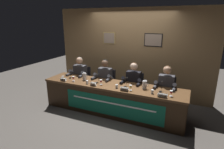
# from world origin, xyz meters

# --- Properties ---
(ground_plane) EXTENTS (12.00, 12.00, 0.00)m
(ground_plane) POSITION_xyz_m (0.00, 0.00, 0.00)
(ground_plane) COLOR #4C4742
(wall_back_panelled) EXTENTS (4.77, 0.14, 2.60)m
(wall_back_panelled) POSITION_xyz_m (0.00, 1.35, 1.30)
(wall_back_panelled) COLOR #937047
(wall_back_panelled) RESTS_ON ground_plane
(conference_table) EXTENTS (3.57, 0.77, 0.74)m
(conference_table) POSITION_xyz_m (0.00, -0.11, 0.51)
(conference_table) COLOR brown
(conference_table) RESTS_ON ground_plane
(chair_far_left) EXTENTS (0.44, 0.44, 0.91)m
(chair_far_left) POSITION_xyz_m (-1.23, 0.57, 0.44)
(chair_far_left) COLOR black
(chair_far_left) RESTS_ON ground_plane
(panelist_far_left) EXTENTS (0.51, 0.48, 1.24)m
(panelist_far_left) POSITION_xyz_m (-1.23, 0.37, 0.72)
(panelist_far_left) COLOR black
(panelist_far_left) RESTS_ON ground_plane
(nameplate_far_left) EXTENTS (0.17, 0.06, 0.08)m
(nameplate_far_left) POSITION_xyz_m (-1.26, -0.29, 0.78)
(nameplate_far_left) COLOR white
(nameplate_far_left) RESTS_ON conference_table
(juice_glass_far_left) EXTENTS (0.06, 0.06, 0.12)m
(juice_glass_far_left) POSITION_xyz_m (-1.01, -0.18, 0.83)
(juice_glass_far_left) COLOR white
(juice_glass_far_left) RESTS_ON conference_table
(water_cup_far_left) EXTENTS (0.06, 0.06, 0.08)m
(water_cup_far_left) POSITION_xyz_m (-1.36, -0.17, 0.78)
(water_cup_far_left) COLOR silver
(water_cup_far_left) RESTS_ON conference_table
(microphone_far_left) EXTENTS (0.06, 0.17, 0.22)m
(microphone_far_left) POSITION_xyz_m (-1.24, 0.02, 0.82)
(microphone_far_left) COLOR black
(microphone_far_left) RESTS_ON conference_table
(chair_center_left) EXTENTS (0.44, 0.44, 0.91)m
(chair_center_left) POSITION_xyz_m (-0.41, 0.57, 0.44)
(chair_center_left) COLOR black
(chair_center_left) RESTS_ON ground_plane
(panelist_center_left) EXTENTS (0.51, 0.48, 1.24)m
(panelist_center_left) POSITION_xyz_m (-0.41, 0.37, 0.72)
(panelist_center_left) COLOR black
(panelist_center_left) RESTS_ON ground_plane
(nameplate_center_left) EXTENTS (0.15, 0.06, 0.08)m
(nameplate_center_left) POSITION_xyz_m (-0.37, -0.28, 0.78)
(nameplate_center_left) COLOR white
(nameplate_center_left) RESTS_ON conference_table
(juice_glass_center_left) EXTENTS (0.06, 0.06, 0.12)m
(juice_glass_center_left) POSITION_xyz_m (-0.24, -0.13, 0.83)
(juice_glass_center_left) COLOR white
(juice_glass_center_left) RESTS_ON conference_table
(water_cup_center_left) EXTENTS (0.06, 0.06, 0.08)m
(water_cup_center_left) POSITION_xyz_m (-0.58, -0.22, 0.78)
(water_cup_center_left) COLOR silver
(water_cup_center_left) RESTS_ON conference_table
(microphone_center_left) EXTENTS (0.06, 0.17, 0.22)m
(microphone_center_left) POSITION_xyz_m (-0.39, -0.04, 0.82)
(microphone_center_left) COLOR black
(microphone_center_left) RESTS_ON conference_table
(chair_center_right) EXTENTS (0.44, 0.44, 0.91)m
(chair_center_right) POSITION_xyz_m (0.41, 0.57, 0.44)
(chair_center_right) COLOR black
(chair_center_right) RESTS_ON ground_plane
(panelist_center_right) EXTENTS (0.51, 0.48, 1.24)m
(panelist_center_right) POSITION_xyz_m (0.41, 0.37, 0.72)
(panelist_center_right) COLOR black
(panelist_center_right) RESTS_ON ground_plane
(nameplate_center_right) EXTENTS (0.19, 0.06, 0.08)m
(nameplate_center_right) POSITION_xyz_m (0.43, -0.28, 0.78)
(nameplate_center_right) COLOR white
(nameplate_center_right) RESTS_ON conference_table
(juice_glass_center_right) EXTENTS (0.06, 0.06, 0.12)m
(juice_glass_center_right) POSITION_xyz_m (0.55, -0.20, 0.83)
(juice_glass_center_right) COLOR white
(juice_glass_center_right) RESTS_ON conference_table
(water_cup_center_right) EXTENTS (0.06, 0.06, 0.08)m
(water_cup_center_right) POSITION_xyz_m (0.21, -0.19, 0.78)
(water_cup_center_right) COLOR silver
(water_cup_center_right) RESTS_ON conference_table
(microphone_center_right) EXTENTS (0.06, 0.17, 0.22)m
(microphone_center_right) POSITION_xyz_m (0.36, -0.02, 0.82)
(microphone_center_right) COLOR black
(microphone_center_right) RESTS_ON conference_table
(chair_far_right) EXTENTS (0.44, 0.44, 0.91)m
(chair_far_right) POSITION_xyz_m (1.23, 0.57, 0.44)
(chair_far_right) COLOR black
(chair_far_right) RESTS_ON ground_plane
(panelist_far_right) EXTENTS (0.51, 0.48, 1.24)m
(panelist_far_right) POSITION_xyz_m (1.23, 0.37, 0.72)
(panelist_far_right) COLOR black
(panelist_far_right) RESTS_ON ground_plane
(nameplate_far_right) EXTENTS (0.20, 0.06, 0.08)m
(nameplate_far_right) POSITION_xyz_m (1.27, -0.30, 0.78)
(nameplate_far_right) COLOR white
(nameplate_far_right) RESTS_ON conference_table
(juice_glass_far_right) EXTENTS (0.06, 0.06, 0.12)m
(juice_glass_far_right) POSITION_xyz_m (1.42, -0.16, 0.83)
(juice_glass_far_right) COLOR white
(juice_glass_far_right) RESTS_ON conference_table
(water_cup_far_right) EXTENTS (0.06, 0.06, 0.08)m
(water_cup_far_right) POSITION_xyz_m (1.03, -0.18, 0.78)
(water_cup_far_right) COLOR silver
(water_cup_far_right) RESTS_ON conference_table
(microphone_far_right) EXTENTS (0.06, 0.17, 0.22)m
(microphone_far_right) POSITION_xyz_m (1.18, 0.02, 0.82)
(microphone_far_right) COLOR black
(microphone_far_right) RESTS_ON conference_table
(water_pitcher_left_side) EXTENTS (0.15, 0.10, 0.21)m
(water_pitcher_left_side) POSITION_xyz_m (-0.80, 0.02, 0.84)
(water_pitcher_left_side) COLOR silver
(water_pitcher_left_side) RESTS_ON conference_table
(water_pitcher_right_side) EXTENTS (0.15, 0.10, 0.21)m
(water_pitcher_right_side) POSITION_xyz_m (0.80, 0.03, 0.84)
(water_pitcher_right_side) COLOR silver
(water_pitcher_right_side) RESTS_ON conference_table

